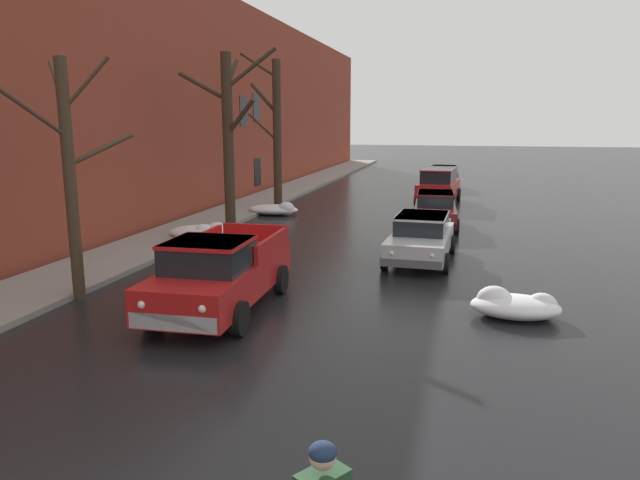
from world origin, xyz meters
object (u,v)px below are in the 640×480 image
at_px(bare_tree_second_along_sidewalk, 70,173).
at_px(bare_tree_mid_block, 229,133).
at_px(bare_tree_far_down_block, 276,131).
at_px(sedan_black_queued_behind_truck, 443,177).
at_px(sedan_silver_parked_kerbside_close, 421,237).
at_px(pickup_truck_red_approaching_near_lane, 220,273).
at_px(sedan_maroon_parked_kerbside_mid, 435,209).
at_px(suv_red_parked_far_down_block, 439,184).

bearing_deg(bare_tree_second_along_sidewalk, bare_tree_mid_block, 89.97).
xyz_separation_m(bare_tree_far_down_block, sedan_black_queued_behind_truck, (7.68, 10.28, -2.98)).
xyz_separation_m(sedan_silver_parked_kerbside_close, sedan_black_queued_behind_truck, (-0.16, 20.17, -0.00)).
xyz_separation_m(bare_tree_far_down_block, sedan_silver_parked_kerbside_close, (7.84, -9.89, -2.98)).
relative_size(bare_tree_second_along_sidewalk, sedan_black_queued_behind_truck, 1.38).
distance_m(pickup_truck_red_approaching_near_lane, sedan_maroon_parked_kerbside_mid, 12.75).
relative_size(bare_tree_mid_block, sedan_black_queued_behind_truck, 1.69).
distance_m(bare_tree_far_down_block, sedan_maroon_parked_kerbside_mid, 9.34).
height_order(sedan_silver_parked_kerbside_close, sedan_black_queued_behind_truck, same).
xyz_separation_m(bare_tree_second_along_sidewalk, sedan_maroon_parked_kerbside_mid, (7.86, 11.95, -2.31)).
xyz_separation_m(bare_tree_mid_block, sedan_black_queued_behind_truck, (7.59, 16.44, -3.01)).
height_order(pickup_truck_red_approaching_near_lane, suv_red_parked_far_down_block, suv_red_parked_far_down_block).
distance_m(bare_tree_second_along_sidewalk, sedan_maroon_parked_kerbside_mid, 14.49).
xyz_separation_m(bare_tree_mid_block, pickup_truck_red_approaching_near_lane, (3.71, -9.77, -2.88)).
bearing_deg(bare_tree_second_along_sidewalk, suv_red_parked_far_down_block, 68.17).
height_order(bare_tree_mid_block, sedan_maroon_parked_kerbside_mid, bare_tree_mid_block).
distance_m(bare_tree_second_along_sidewalk, sedan_black_queued_behind_truck, 27.30).
height_order(sedan_maroon_parked_kerbside_mid, sedan_black_queued_behind_truck, same).
xyz_separation_m(bare_tree_second_along_sidewalk, bare_tree_mid_block, (0.01, 9.68, 0.70)).
distance_m(bare_tree_mid_block, bare_tree_far_down_block, 6.17).
bearing_deg(bare_tree_second_along_sidewalk, bare_tree_far_down_block, 90.30).
distance_m(bare_tree_second_along_sidewalk, suv_red_parked_far_down_block, 20.72).
xyz_separation_m(bare_tree_far_down_block, suv_red_parked_far_down_block, (7.75, 3.30, -2.75)).
bearing_deg(pickup_truck_red_approaching_near_lane, suv_red_parked_far_down_block, 78.39).
relative_size(bare_tree_second_along_sidewalk, bare_tree_far_down_block, 0.76).
bearing_deg(suv_red_parked_far_down_block, sedan_black_queued_behind_truck, 90.61).
relative_size(bare_tree_second_along_sidewalk, suv_red_parked_far_down_block, 1.26).
distance_m(sedan_maroon_parked_kerbside_mid, sedan_black_queued_behind_truck, 14.17).
height_order(suv_red_parked_far_down_block, sedan_black_queued_behind_truck, suv_red_parked_far_down_block).
height_order(pickup_truck_red_approaching_near_lane, sedan_maroon_parked_kerbside_mid, pickup_truck_red_approaching_near_lane).
distance_m(bare_tree_second_along_sidewalk, pickup_truck_red_approaching_near_lane, 4.31).
height_order(sedan_maroon_parked_kerbside_mid, suv_red_parked_far_down_block, suv_red_parked_far_down_block).
bearing_deg(bare_tree_mid_block, suv_red_parked_far_down_block, 51.01).
relative_size(pickup_truck_red_approaching_near_lane, sedan_maroon_parked_kerbside_mid, 1.17).
bearing_deg(bare_tree_far_down_block, sedan_black_queued_behind_truck, 53.25).
distance_m(bare_tree_far_down_block, sedan_silver_parked_kerbside_close, 12.97).
distance_m(bare_tree_second_along_sidewalk, bare_tree_far_down_block, 15.86).
distance_m(bare_tree_mid_block, suv_red_parked_far_down_block, 12.49).
relative_size(bare_tree_second_along_sidewalk, sedan_silver_parked_kerbside_close, 1.28).
bearing_deg(sedan_maroon_parked_kerbside_mid, bare_tree_mid_block, -163.83).
bearing_deg(bare_tree_far_down_block, suv_red_parked_far_down_block, 23.04).
relative_size(sedan_silver_parked_kerbside_close, sedan_maroon_parked_kerbside_mid, 1.01).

